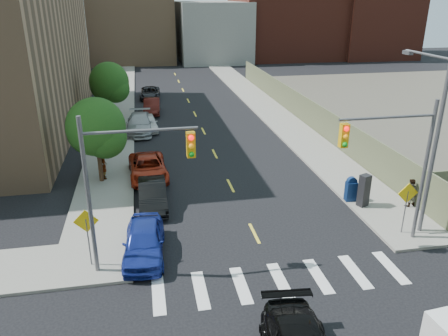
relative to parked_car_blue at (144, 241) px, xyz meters
name	(u,v)px	position (x,y,z in m)	size (l,w,h in m)	color
sidewalk_nw	(119,96)	(-2.28, 34.50, -0.69)	(3.50, 73.00, 0.15)	gray
sidewalk_ne	(248,91)	(13.22, 34.50, -0.69)	(3.50, 73.00, 0.15)	gray
fence_north	(300,107)	(15.07, 21.00, 0.48)	(0.12, 44.00, 2.50)	#616244
bg_bldg_west	(34,28)	(-16.53, 63.00, 5.23)	(14.00, 18.00, 12.00)	#592319
bg_bldg_midwest	(131,17)	(-0.53, 65.00, 6.73)	(14.00, 16.00, 15.00)	#8C6B4C
bg_bldg_center	(212,31)	(13.47, 63.00, 4.23)	(12.00, 16.00, 10.00)	gray
bg_bldg_east	(284,13)	(27.47, 65.00, 7.23)	(18.00, 18.00, 16.00)	#592319
bg_bldg_fareast	(369,7)	(43.47, 63.00, 8.23)	(14.00, 16.00, 18.00)	#592319
signal_nw	(125,174)	(-0.51, -1.00, 3.76)	(4.59, 0.30, 7.00)	#59595E
signal_ne	(397,155)	(11.46, -1.00, 3.76)	(4.59, 0.30, 7.00)	#59595E
streetlight_ne	(432,132)	(13.67, -0.10, 4.45)	(0.25, 3.70, 9.00)	#59595E
warn_sign_nw	(87,228)	(-2.33, -0.50, 1.23)	(1.06, 0.06, 2.83)	#59595E
warn_sign_ne	(407,199)	(12.67, -0.50, 1.23)	(1.06, 0.06, 2.83)	#59595E
warn_sign_midwest	(106,134)	(-2.33, 13.00, 1.23)	(1.06, 0.06, 2.83)	#59595E
tree_west_near	(96,130)	(-2.53, 9.05, 2.71)	(3.66, 3.64, 5.52)	#332114
tree_west_far	(109,84)	(-2.53, 24.05, 2.71)	(3.66, 3.64, 5.52)	#332114
parked_car_blue	(144,241)	(0.00, 0.00, 0.00)	(1.81, 4.50, 1.53)	navy
parked_car_black	(153,195)	(0.58, 5.01, -0.05)	(1.53, 4.38, 1.44)	black
parked_car_red	(148,168)	(0.43, 9.25, -0.05)	(2.36, 5.12, 1.42)	#9E250F
parked_car_silver	(139,124)	(-0.03, 19.64, 0.02)	(2.21, 5.45, 1.58)	#9FA2A6
parked_car_white	(148,123)	(0.68, 20.15, -0.07)	(1.66, 4.12, 1.40)	silver
parked_car_maroon	(152,106)	(1.27, 26.13, -0.02)	(1.58, 4.52, 1.49)	#40100C
parked_car_grey	(150,93)	(1.27, 32.98, -0.12)	(2.15, 4.67, 1.30)	black
mailbox	(351,189)	(11.77, 3.38, 0.09)	(0.61, 0.47, 1.45)	navy
payphone	(364,190)	(12.15, 2.62, 0.31)	(0.55, 0.45, 1.85)	black
pedestrian_west	(104,166)	(-2.36, 9.35, 0.25)	(0.63, 0.42, 1.74)	gray
pedestrian_east	(410,193)	(14.67, 2.11, 0.19)	(0.79, 0.61, 1.62)	gray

